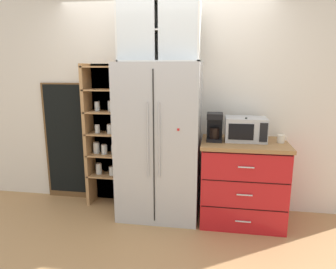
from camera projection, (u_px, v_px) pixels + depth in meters
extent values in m
plane|color=tan|center=(159.00, 214.00, 3.61)|extent=(10.71, 10.71, 0.00)
cube|color=silver|center=(165.00, 105.00, 3.72)|extent=(5.01, 0.10, 2.55)
cube|color=#B7BABF|center=(159.00, 142.00, 3.45)|extent=(0.92, 0.63, 1.78)
cube|color=black|center=(154.00, 149.00, 3.15)|extent=(0.01, 0.01, 1.64)
cylinder|color=#B7BABF|center=(148.00, 141.00, 3.13)|extent=(0.02, 0.02, 0.80)
cylinder|color=#B7BABF|center=(159.00, 141.00, 3.11)|extent=(0.02, 0.02, 0.80)
cube|color=red|center=(178.00, 130.00, 3.06)|extent=(0.02, 0.01, 0.02)
cube|color=brown|center=(109.00, 134.00, 3.89)|extent=(0.51, 0.04, 1.78)
cube|color=tan|center=(89.00, 136.00, 3.78)|extent=(0.04, 0.26, 1.78)
cube|color=tan|center=(121.00, 137.00, 3.71)|extent=(0.04, 0.26, 1.78)
cube|color=tan|center=(106.00, 175.00, 3.85)|extent=(0.45, 0.26, 0.02)
cylinder|color=silver|center=(99.00, 169.00, 3.85)|extent=(0.08, 0.08, 0.13)
cylinder|color=#382316|center=(99.00, 170.00, 3.86)|extent=(0.07, 0.07, 0.09)
cylinder|color=#B2B2B7|center=(99.00, 164.00, 3.84)|extent=(0.07, 0.07, 0.01)
cylinder|color=silver|center=(112.00, 171.00, 3.81)|extent=(0.07, 0.07, 0.10)
cylinder|color=white|center=(112.00, 172.00, 3.82)|extent=(0.06, 0.06, 0.07)
cylinder|color=#B2B2B7|center=(112.00, 167.00, 3.80)|extent=(0.07, 0.07, 0.01)
cube|color=tan|center=(105.00, 154.00, 3.80)|extent=(0.45, 0.26, 0.02)
cylinder|color=silver|center=(96.00, 148.00, 3.81)|extent=(0.08, 0.08, 0.13)
cylinder|color=#E0C67F|center=(97.00, 150.00, 3.82)|extent=(0.07, 0.07, 0.09)
cylinder|color=#B2B2B7|center=(96.00, 143.00, 3.80)|extent=(0.08, 0.08, 0.01)
cylinder|color=silver|center=(104.00, 150.00, 3.77)|extent=(0.07, 0.07, 0.11)
cylinder|color=brown|center=(104.00, 151.00, 3.78)|extent=(0.06, 0.06, 0.08)
cylinder|color=#B2B2B7|center=(104.00, 145.00, 3.76)|extent=(0.07, 0.07, 0.01)
cylinder|color=silver|center=(114.00, 150.00, 3.75)|extent=(0.08, 0.08, 0.12)
cylinder|color=white|center=(114.00, 151.00, 3.76)|extent=(0.07, 0.07, 0.08)
cylinder|color=#B2B2B7|center=(114.00, 144.00, 3.74)|extent=(0.07, 0.07, 0.01)
cube|color=tan|center=(104.00, 134.00, 3.74)|extent=(0.45, 0.26, 0.02)
cylinder|color=silver|center=(97.00, 129.00, 3.72)|extent=(0.06, 0.06, 0.10)
cylinder|color=#B77A38|center=(97.00, 130.00, 3.73)|extent=(0.05, 0.05, 0.07)
cylinder|color=#B2B2B7|center=(97.00, 125.00, 3.71)|extent=(0.06, 0.06, 0.01)
cylinder|color=silver|center=(110.00, 129.00, 3.69)|extent=(0.08, 0.08, 0.11)
cylinder|color=#CCB78C|center=(110.00, 130.00, 3.70)|extent=(0.07, 0.07, 0.07)
cylinder|color=#B2B2B7|center=(110.00, 125.00, 3.68)|extent=(0.08, 0.08, 0.01)
cube|color=tan|center=(104.00, 112.00, 3.68)|extent=(0.45, 0.26, 0.02)
cylinder|color=silver|center=(97.00, 107.00, 3.70)|extent=(0.06, 0.06, 0.11)
cylinder|color=beige|center=(97.00, 108.00, 3.70)|extent=(0.06, 0.06, 0.07)
cylinder|color=#B2B2B7|center=(97.00, 102.00, 3.68)|extent=(0.06, 0.06, 0.01)
cylinder|color=silver|center=(110.00, 106.00, 3.67)|extent=(0.06, 0.06, 0.12)
cylinder|color=#2D2D2D|center=(111.00, 108.00, 3.68)|extent=(0.06, 0.06, 0.08)
cylinder|color=#B2B2B7|center=(110.00, 101.00, 3.66)|extent=(0.06, 0.06, 0.01)
cube|color=tan|center=(102.00, 90.00, 3.63)|extent=(0.45, 0.26, 0.02)
cube|color=tan|center=(101.00, 67.00, 3.57)|extent=(0.45, 0.26, 0.02)
cube|color=red|center=(242.00, 183.00, 3.39)|extent=(0.90, 0.64, 0.89)
cube|color=#9E7042|center=(244.00, 143.00, 3.30)|extent=(0.93, 0.67, 0.04)
cube|color=black|center=(244.00, 209.00, 3.12)|extent=(0.88, 0.00, 0.01)
cube|color=silver|center=(243.00, 222.00, 3.14)|extent=(0.16, 0.01, 0.01)
cube|color=black|center=(245.00, 182.00, 3.05)|extent=(0.88, 0.00, 0.01)
cube|color=silver|center=(245.00, 195.00, 3.07)|extent=(0.16, 0.01, 0.01)
cube|color=black|center=(247.00, 154.00, 2.99)|extent=(0.88, 0.00, 0.01)
cube|color=silver|center=(246.00, 167.00, 3.01)|extent=(0.16, 0.01, 0.01)
cube|color=#B7BABF|center=(245.00, 129.00, 3.31)|extent=(0.44, 0.32, 0.26)
cube|color=black|center=(241.00, 132.00, 3.16)|extent=(0.26, 0.01, 0.17)
cube|color=black|center=(264.00, 133.00, 3.13)|extent=(0.08, 0.01, 0.20)
cube|color=black|center=(214.00, 139.00, 3.32)|extent=(0.17, 0.20, 0.03)
cube|color=black|center=(215.00, 126.00, 3.36)|extent=(0.17, 0.06, 0.30)
cube|color=black|center=(215.00, 116.00, 3.26)|extent=(0.17, 0.20, 0.06)
cylinder|color=black|center=(214.00, 133.00, 3.29)|extent=(0.11, 0.11, 0.12)
cylinder|color=silver|center=(281.00, 139.00, 3.23)|extent=(0.08, 0.08, 0.09)
torus|color=silver|center=(286.00, 139.00, 3.22)|extent=(0.05, 0.01, 0.05)
cylinder|color=#8CA37F|center=(244.00, 136.00, 3.34)|extent=(0.08, 0.08, 0.10)
torus|color=#8CA37F|center=(249.00, 136.00, 3.33)|extent=(0.05, 0.01, 0.05)
cylinder|color=silver|center=(244.00, 132.00, 3.36)|extent=(0.07, 0.07, 0.17)
cone|color=silver|center=(245.00, 124.00, 3.34)|extent=(0.07, 0.07, 0.04)
cylinder|color=silver|center=(245.00, 122.00, 3.34)|extent=(0.03, 0.03, 0.07)
cylinder|color=black|center=(245.00, 118.00, 3.33)|extent=(0.03, 0.03, 0.01)
cylinder|color=#285B33|center=(245.00, 134.00, 3.22)|extent=(0.06, 0.06, 0.19)
cone|color=#285B33|center=(246.00, 125.00, 3.20)|extent=(0.06, 0.06, 0.04)
cylinder|color=#285B33|center=(246.00, 122.00, 3.20)|extent=(0.02, 0.02, 0.07)
cylinder|color=black|center=(246.00, 118.00, 3.19)|extent=(0.02, 0.02, 0.01)
cube|color=silver|center=(162.00, 33.00, 3.36)|extent=(0.88, 0.02, 0.65)
cube|color=silver|center=(159.00, 61.00, 3.28)|extent=(0.88, 0.32, 0.02)
cube|color=silver|center=(120.00, 32.00, 3.28)|extent=(0.02, 0.32, 0.65)
cube|color=silver|center=(199.00, 30.00, 3.15)|extent=(0.02, 0.32, 0.65)
cube|color=silver|center=(159.00, 31.00, 3.22)|extent=(0.85, 0.30, 0.02)
cube|color=silver|center=(135.00, 30.00, 3.10)|extent=(0.41, 0.01, 0.61)
cube|color=silver|center=(178.00, 29.00, 3.03)|extent=(0.41, 0.01, 0.61)
cylinder|color=silver|center=(132.00, 60.00, 3.33)|extent=(0.05, 0.05, 0.00)
cylinder|color=silver|center=(132.00, 57.00, 3.32)|extent=(0.01, 0.01, 0.07)
cone|color=silver|center=(132.00, 52.00, 3.31)|extent=(0.06, 0.06, 0.05)
cylinder|color=silver|center=(150.00, 60.00, 3.30)|extent=(0.05, 0.05, 0.00)
cylinder|color=silver|center=(150.00, 57.00, 3.29)|extent=(0.01, 0.01, 0.07)
cone|color=silver|center=(150.00, 52.00, 3.28)|extent=(0.06, 0.06, 0.05)
cylinder|color=silver|center=(169.00, 60.00, 3.26)|extent=(0.05, 0.05, 0.00)
cylinder|color=silver|center=(169.00, 57.00, 3.26)|extent=(0.01, 0.01, 0.07)
cone|color=silver|center=(169.00, 51.00, 3.24)|extent=(0.06, 0.06, 0.05)
cylinder|color=silver|center=(187.00, 60.00, 3.23)|extent=(0.05, 0.05, 0.00)
cylinder|color=silver|center=(187.00, 57.00, 3.22)|extent=(0.01, 0.01, 0.07)
cone|color=silver|center=(188.00, 51.00, 3.21)|extent=(0.06, 0.06, 0.05)
cylinder|color=white|center=(135.00, 28.00, 3.25)|extent=(0.06, 0.06, 0.07)
cylinder|color=white|center=(184.00, 27.00, 3.17)|extent=(0.06, 0.06, 0.07)
cube|color=brown|center=(67.00, 142.00, 3.97)|extent=(0.60, 0.04, 1.54)
cube|color=black|center=(66.00, 140.00, 3.94)|extent=(0.54, 0.01, 1.44)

